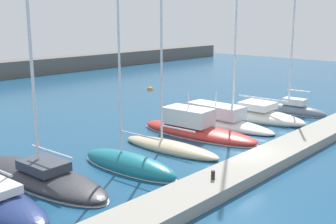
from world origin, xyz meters
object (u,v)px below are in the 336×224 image
Objects in this scene: sailboat_charcoal_second at (43,174)px; mooring_buoy_orange at (150,90)px; sailboat_sand_fourth at (170,146)px; dock_bollard at (213,175)px; sailboat_slate_eighth at (292,109)px; motorboat_white_sixth at (215,120)px; sailboat_ivory_seventh at (247,113)px; motorboat_red_fifth at (195,128)px; sailboat_teal_third at (129,164)px.

sailboat_charcoal_second is 26.20× the size of mooring_buoy_orange.
sailboat_sand_fourth is 6.80m from dock_bollard.
mooring_buoy_orange is at bearing -4.06° from sailboat_slate_eighth.
sailboat_ivory_seventh is (3.73, -0.63, 0.05)m from motorboat_white_sixth.
mooring_buoy_orange is (15.40, 17.00, -0.28)m from sailboat_sand_fourth.
dock_bollard is (-14.47, -7.05, 0.40)m from sailboat_ivory_seventh.
sailboat_sand_fourth is 11.16m from sailboat_ivory_seventh.
mooring_buoy_orange is at bearing -27.75° from motorboat_white_sixth.
sailboat_charcoal_second is 8.44m from sailboat_sand_fourth.
motorboat_white_sixth reaches higher than mooring_buoy_orange.
sailboat_sand_fourth is 15.17m from sailboat_slate_eighth.
mooring_buoy_orange is (11.50, 15.94, -0.50)m from motorboat_red_fifth.
motorboat_red_fifth is (12.21, -0.35, 0.11)m from sailboat_charcoal_second.
sailboat_ivory_seventh is 16.41m from mooring_buoy_orange.
dock_bollard is (-18.77, -22.88, 0.82)m from mooring_buoy_orange.
mooring_buoy_orange is (19.49, 17.59, -0.29)m from sailboat_teal_third.
sailboat_charcoal_second reaches higher than sailboat_teal_third.
motorboat_red_fifth is 19.66m from mooring_buoy_orange.
motorboat_white_sixth is (3.47, 0.75, -0.13)m from motorboat_red_fifth.
sailboat_charcoal_second is at bearing 88.02° from sailboat_ivory_seventh.
sailboat_sand_fourth is at bearing 94.73° from sailboat_ivory_seventh.
mooring_buoy_orange is at bearing -51.71° from sailboat_teal_third.
sailboat_teal_third reaches higher than dock_bollard.
motorboat_red_fifth is 0.43× the size of sailboat_ivory_seventh.
sailboat_ivory_seventh is (7.20, 0.12, -0.08)m from motorboat_red_fifth.
sailboat_ivory_seventh is 16.10m from dock_bollard.
sailboat_ivory_seventh reaches higher than sailboat_teal_third.
motorboat_white_sixth is at bearing 35.56° from dock_bollard.
sailboat_sand_fourth is at bearing 103.86° from motorboat_white_sixth.
motorboat_red_fifth reaches higher than mooring_buoy_orange.
sailboat_slate_eighth is at bearing -90.80° from mooring_buoy_orange.
motorboat_white_sixth is 13.21m from dock_bollard.
sailboat_sand_fourth is (8.32, -1.40, -0.11)m from sailboat_charcoal_second.
sailboat_charcoal_second reaches higher than mooring_buoy_orange.
sailboat_sand_fourth is 1.20× the size of motorboat_red_fifth.
sailboat_sand_fourth is (4.09, 0.59, -0.01)m from sailboat_teal_third.
motorboat_red_fifth is 7.20m from sailboat_ivory_seventh.
sailboat_sand_fourth is 7.58m from motorboat_white_sixth.
sailboat_charcoal_second is at bearing -146.67° from mooring_buoy_orange.
motorboat_red_fifth is (3.90, 1.06, 0.21)m from sailboat_sand_fourth.
dock_bollard is at bearing 128.99° from motorboat_red_fifth.
sailboat_ivory_seventh is at bearing -105.21° from mooring_buoy_orange.
dock_bollard is at bearing -176.09° from sailboat_teal_third.
sailboat_teal_third is 0.93× the size of sailboat_slate_eighth.
motorboat_white_sixth is (15.68, 0.40, -0.02)m from sailboat_charcoal_second.
sailboat_charcoal_second is at bearing 76.51° from sailboat_sand_fourth.
motorboat_white_sixth is at bearing -80.16° from sailboat_sand_fourth.
sailboat_ivory_seventh reaches higher than mooring_buoy_orange.
sailboat_teal_third is 4.13m from sailboat_sand_fourth.
sailboat_ivory_seventh is 31.36× the size of mooring_buoy_orange.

